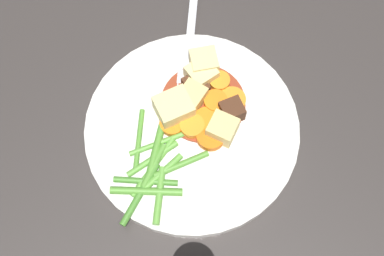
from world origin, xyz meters
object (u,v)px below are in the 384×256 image
meat_chunk_0 (232,111)px  carrot_slice_3 (172,124)px  potato_chunk_4 (223,129)px  carrot_slice_1 (219,82)px  potato_chunk_3 (201,74)px  potato_chunk_2 (204,63)px  meat_chunk_1 (196,86)px  dinner_plate (192,130)px  potato_chunk_0 (174,108)px  carrot_slice_4 (207,119)px  carrot_slice_2 (211,136)px  potato_chunk_1 (192,97)px  carrot_slice_6 (232,100)px  carrot_slice_5 (218,104)px  fork (188,56)px  carrot_slice_0 (188,126)px

meat_chunk_0 → carrot_slice_3: bearing=142.9°
meat_chunk_0 → potato_chunk_4: bearing=-164.6°
carrot_slice_1 → potato_chunk_3: (-0.01, 0.02, 0.01)m
carrot_slice_3 → potato_chunk_2: bearing=15.4°
potato_chunk_2 → meat_chunk_1: bearing=-157.6°
dinner_plate → meat_chunk_0: meat_chunk_0 is taller
meat_chunk_1 → carrot_slice_1: bearing=-35.4°
meat_chunk_0 → potato_chunk_0: bearing=129.8°
meat_chunk_0 → carrot_slice_4: bearing=147.3°
dinner_plate → carrot_slice_4: size_ratio=8.97×
carrot_slice_2 → potato_chunk_1: (0.02, 0.05, 0.01)m
potato_chunk_1 → carrot_slice_2: bearing=-112.5°
potato_chunk_3 → potato_chunk_4: size_ratio=1.02×
carrot_slice_2 → potato_chunk_2: size_ratio=1.08×
carrot_slice_2 → meat_chunk_0: meat_chunk_0 is taller
carrot_slice_6 → carrot_slice_2: bearing=-167.3°
carrot_slice_5 → meat_chunk_0: 0.02m
dinner_plate → potato_chunk_2: potato_chunk_2 is taller
potato_chunk_3 → potato_chunk_4: 0.07m
meat_chunk_0 → meat_chunk_1: size_ratio=0.92×
carrot_slice_1 → carrot_slice_2: (-0.06, -0.04, -0.00)m
carrot_slice_2 → carrot_slice_3: 0.05m
potato_chunk_1 → potato_chunk_4: same height
carrot_slice_1 → potato_chunk_1: 0.04m
carrot_slice_4 → dinner_plate: bearing=159.3°
dinner_plate → fork: size_ratio=1.71×
carrot_slice_6 → potato_chunk_2: 0.06m
potato_chunk_3 → carrot_slice_5: bearing=-109.4°
carrot_slice_2 → potato_chunk_4: size_ratio=1.11×
carrot_slice_2 → carrot_slice_6: bearing=12.7°
carrot_slice_1 → carrot_slice_6: size_ratio=0.76×
carrot_slice_1 → potato_chunk_4: size_ratio=0.82×
dinner_plate → carrot_slice_0: 0.01m
potato_chunk_1 → potato_chunk_3: potato_chunk_1 is taller
carrot_slice_1 → carrot_slice_3: carrot_slice_1 is taller
dinner_plate → potato_chunk_0: potato_chunk_0 is taller
potato_chunk_1 → potato_chunk_2: potato_chunk_2 is taller
carrot_slice_0 → potato_chunk_3: potato_chunk_3 is taller
carrot_slice_1 → potato_chunk_3: 0.02m
carrot_slice_2 → meat_chunk_0: bearing=1.6°
carrot_slice_2 → carrot_slice_6: size_ratio=1.04×
potato_chunk_1 → carrot_slice_3: bearing=-175.6°
carrot_slice_5 → potato_chunk_0: size_ratio=0.70×
carrot_slice_0 → meat_chunk_1: bearing=31.7°
potato_chunk_2 → dinner_plate: bearing=-148.1°
dinner_plate → potato_chunk_3: potato_chunk_3 is taller
carrot_slice_1 → potato_chunk_2: size_ratio=0.80×
carrot_slice_6 → potato_chunk_0: size_ratio=0.82×
carrot_slice_4 → potato_chunk_2: 0.07m
carrot_slice_3 → potato_chunk_2: size_ratio=0.91×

